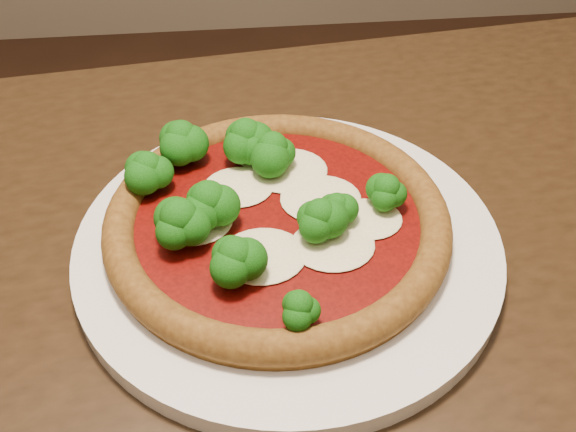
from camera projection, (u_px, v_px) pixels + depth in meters
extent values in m
cube|color=black|center=(232.00, 283.00, 0.55)|extent=(1.38, 0.86, 0.04)
cylinder|color=black|center=(559.00, 239.00, 1.12)|extent=(0.06, 0.06, 0.71)
cylinder|color=silver|center=(288.00, 243.00, 0.54)|extent=(0.36, 0.36, 0.02)
cylinder|color=brown|center=(278.00, 224.00, 0.54)|extent=(0.28, 0.28, 0.01)
torus|color=brown|center=(277.00, 218.00, 0.53)|extent=(0.29, 0.29, 0.03)
cylinder|color=#610804|center=(277.00, 218.00, 0.53)|extent=(0.24, 0.24, 0.00)
ellipsoid|color=#F2EBC0|center=(262.00, 255.00, 0.50)|extent=(0.07, 0.06, 0.01)
ellipsoid|color=#F2EBC0|center=(321.00, 198.00, 0.55)|extent=(0.07, 0.06, 0.01)
ellipsoid|color=#F2EBC0|center=(195.00, 222.00, 0.53)|extent=(0.06, 0.06, 0.00)
ellipsoid|color=#F2EBC0|center=(288.00, 170.00, 0.58)|extent=(0.07, 0.07, 0.01)
ellipsoid|color=#F2EBC0|center=(369.00, 219.00, 0.53)|extent=(0.06, 0.05, 0.00)
ellipsoid|color=#F2EBC0|center=(238.00, 187.00, 0.56)|extent=(0.06, 0.06, 0.00)
ellipsoid|color=#F2EBC0|center=(267.00, 156.00, 0.59)|extent=(0.05, 0.05, 0.00)
ellipsoid|color=#F2EBC0|center=(333.00, 244.00, 0.51)|extent=(0.07, 0.06, 0.01)
ellipsoid|color=#187212|center=(209.00, 201.00, 0.51)|extent=(0.05, 0.05, 0.04)
ellipsoid|color=#187212|center=(272.00, 150.00, 0.56)|extent=(0.05, 0.05, 0.04)
ellipsoid|color=#187212|center=(179.00, 219.00, 0.49)|extent=(0.05, 0.05, 0.04)
ellipsoid|color=#187212|center=(387.00, 189.00, 0.53)|extent=(0.04, 0.04, 0.03)
ellipsoid|color=#187212|center=(255.00, 139.00, 0.57)|extent=(0.04, 0.04, 0.04)
ellipsoid|color=#187212|center=(236.00, 257.00, 0.47)|extent=(0.05, 0.05, 0.04)
ellipsoid|color=#187212|center=(182.00, 138.00, 0.57)|extent=(0.05, 0.05, 0.04)
ellipsoid|color=#187212|center=(246.00, 137.00, 0.57)|extent=(0.05, 0.05, 0.04)
ellipsoid|color=#187212|center=(337.00, 207.00, 0.51)|extent=(0.03, 0.03, 0.03)
ellipsoid|color=#187212|center=(148.00, 169.00, 0.54)|extent=(0.04, 0.04, 0.04)
ellipsoid|color=#187212|center=(299.00, 306.00, 0.44)|extent=(0.04, 0.04, 0.03)
ellipsoid|color=#187212|center=(320.00, 217.00, 0.50)|extent=(0.04, 0.04, 0.04)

